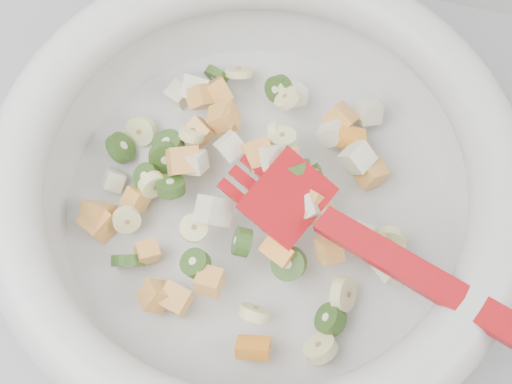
# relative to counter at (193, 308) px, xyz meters

# --- Properties ---
(counter) EXTENTS (2.00, 0.60, 0.90)m
(counter) POSITION_rel_counter_xyz_m (0.00, 0.00, 0.00)
(counter) COLOR gray
(counter) RESTS_ON ground
(mixing_bowl) EXTENTS (0.46, 0.42, 0.13)m
(mixing_bowl) POSITION_rel_counter_xyz_m (0.10, 0.00, 0.51)
(mixing_bowl) COLOR silver
(mixing_bowl) RESTS_ON counter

